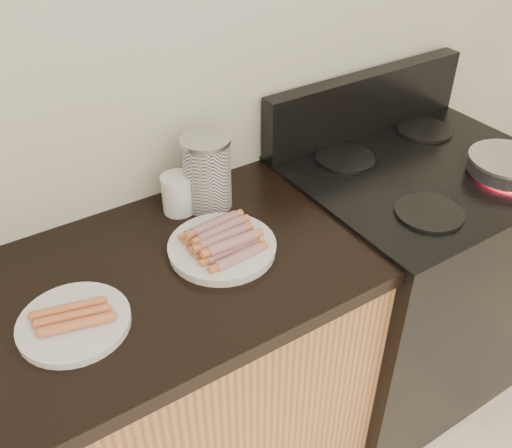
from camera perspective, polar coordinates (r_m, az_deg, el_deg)
wall_back at (r=1.43m, az=-13.70°, el=15.75°), size 4.00×0.04×2.60m
stove at (r=2.03m, az=14.47°, el=-5.63°), size 0.76×0.65×0.91m
stove_panel at (r=1.90m, az=10.89°, el=11.80°), size 0.76×0.06×0.20m
burner_near_left at (r=1.57m, az=16.93°, el=1.09°), size 0.18×0.18×0.01m
burner_near_right at (r=1.81m, az=24.23°, el=4.44°), size 0.18×0.18×0.01m
burner_far_left at (r=1.76m, az=8.91°, el=6.52°), size 0.18×0.18×0.01m
burner_far_right at (r=1.98m, az=16.51°, el=9.01°), size 0.18×0.18×0.01m
frying_pan at (r=1.80m, az=24.04°, el=5.41°), size 0.23×0.39×0.05m
main_plate at (r=1.39m, az=-3.40°, el=-2.47°), size 0.31×0.31×0.02m
side_plate at (r=1.27m, az=-17.72°, el=-9.39°), size 0.29×0.29×0.02m
hotdog_pile at (r=1.37m, az=-3.45°, el=-1.46°), size 0.12×0.17×0.05m
plain_sausages at (r=1.25m, az=-17.88°, el=-8.77°), size 0.14×0.11×0.02m
canister at (r=1.51m, az=-4.91°, el=5.16°), size 0.13×0.13×0.20m
mug at (r=1.52m, az=-7.82°, el=3.01°), size 0.10×0.10×0.11m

